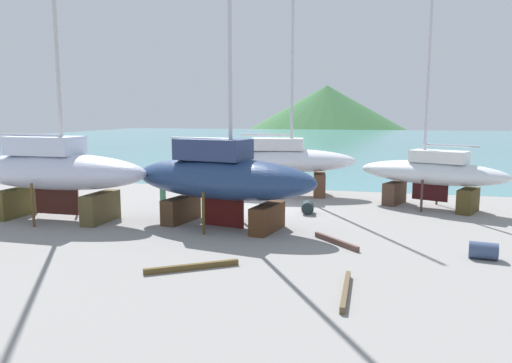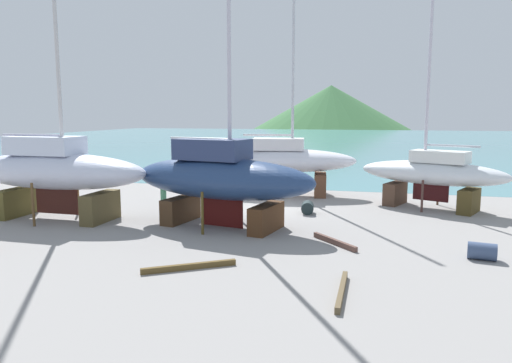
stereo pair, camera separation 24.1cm
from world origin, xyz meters
The scene contains 13 objects.
ground_plane centered at (0.00, -5.02, 0.00)m, with size 47.85×47.85×0.00m, color gray.
sea_water centered at (0.00, 65.43, 0.00)m, with size 145.03×116.96×0.01m, color teal.
headland_hill centered at (-11.06, 155.79, 0.00)m, with size 107.86×107.86×30.22m, color #396B3C.
sailboat_far_slipway centered at (-9.19, -4.68, 2.33)m, with size 9.42×3.33×17.08m.
sailboat_mid_port centered at (8.37, 2.26, 1.88)m, with size 7.97×5.22×13.12m.
sailboat_small_center centered at (0.07, 4.63, 2.12)m, with size 8.87×3.74×15.10m.
sailboat_large_starboard centered at (-1.11, -4.25, 2.18)m, with size 9.11×4.60×13.83m.
worker centered at (-6.02, 0.36, 0.84)m, with size 0.49×0.47×1.62m.
barrel_tar_black centered at (9.13, -6.80, 0.30)m, with size 0.59×0.59×0.92m, color #394B6D.
barrel_tipped_right centered at (2.24, -0.62, 0.31)m, with size 0.61×0.61×0.85m, color #222E2F.
timber_plank_far centered at (-0.24, -10.22, 0.09)m, with size 3.09×0.16×0.19m, color brown.
timber_long_fore centered at (4.05, -6.05, 0.10)m, with size 2.55×0.15×0.20m, color brown.
timber_short_cross centered at (4.68, -11.20, 0.10)m, with size 2.89×0.14×0.19m, color brown.
Camera 2 is at (5.46, -24.18, 4.99)m, focal length 33.75 mm.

